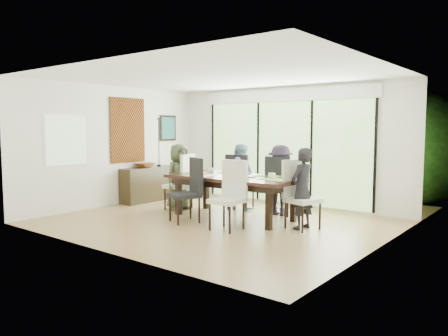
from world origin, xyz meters
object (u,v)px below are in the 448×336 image
Objects in this scene: person_right_end at (302,189)px; bowl at (145,165)px; person_far_left at (240,177)px; chair_left_end at (178,181)px; vase at (237,173)px; chair_far_right at (281,185)px; sideboard at (149,184)px; person_far_right at (280,180)px; person_left_end at (179,177)px; chair_near_right at (227,195)px; chair_right_end at (303,195)px; chair_near_left at (184,190)px; cup_b at (237,174)px; cup_a at (211,171)px; laptop at (198,173)px; chair_far_left at (241,181)px; cup_c at (272,176)px; table_top at (234,178)px.

person_right_end reaches higher than bowl.
person_right_end is at bearing 156.69° from person_far_left.
chair_left_end is 1.58m from vase.
sideboard is (-3.35, -0.53, -0.19)m from chair_far_right.
person_left_end is at bearing 19.32° from person_far_right.
chair_near_right is 0.85× the size of person_far_right.
chair_near_right is 0.85× the size of person_far_left.
chair_right_end and chair_near_left have the same top height.
person_right_end is at bearing -2.00° from vase.
chair_left_end is 1.00× the size of chair_near_right.
cup_b is (1.63, -0.10, 0.17)m from person_left_end.
sideboard is 3.36× the size of bowl.
chair_right_end is 2.22m from cup_a.
person_left_end is at bearing 8.78° from chair_far_right.
person_far_right is (2.05, 0.83, 0.10)m from chair_left_end.
cup_a reaches higher than bowl.
vase is at bearing -84.03° from person_left_end.
laptop is (0.63, -0.10, 0.13)m from person_left_end.
person_far_right is 1.69m from laptop.
chair_left_end is 1.00× the size of chair_far_left.
cup_a is (0.15, 0.25, 0.04)m from laptop.
chair_far_left is 0.11m from person_far_left.
person_far_right is at bearing 82.80° from chair_near_left.
cup_c is at bearing -92.12° from person_right_end.
cup_b is (-0.40, -0.93, 0.17)m from person_far_right.
cup_c is at bearing -11.35° from laptop.
chair_near_left is at bearing 130.63° from chair_right_end.
chair_far_right and chair_near_right have the same top height.
person_far_right is 1.43m from cup_a.
chair_near_left is 2.59m from sideboard.
person_far_left is at bearing 14.62° from bowl.
bowl is at bearing 14.58° from person_far_left.
chair_near_right is at bearing -107.19° from cup_c.
table_top is at bearing -172.87° from cup_c.
sideboard is (-4.30, 0.32, -0.19)m from chair_right_end.
chair_far_right is (0.55, 0.85, -0.19)m from table_top.
chair_far_left is 1.16m from cup_b.
chair_right_end reaches higher than cup_b.
chair_left_end is 1.35m from sideboard.
chair_near_left is (-1.05, -1.72, 0.00)m from chair_far_right.
chair_right_end is 1.00× the size of chair_near_right.
person_far_left is 0.97× the size of sideboard.
chair_far_right is 3.42m from bowl.
cup_a is at bearing 25.63° from person_far_right.
person_far_left reaches higher than chair_near_left.
person_far_left is 1.46m from cup_c.
cup_a is at bearing 137.04° from chair_near_right.
vase is 0.30× the size of bowl.
chair_near_left is 0.83× the size of sideboard.
table_top is 2.18× the size of chair_right_end.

